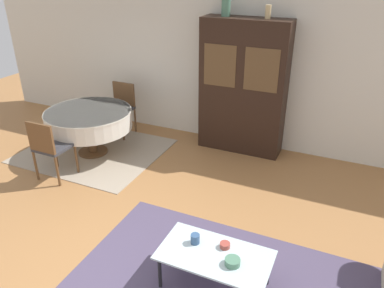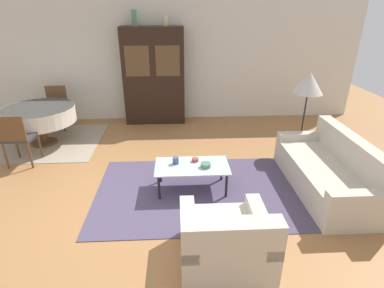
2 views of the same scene
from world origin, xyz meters
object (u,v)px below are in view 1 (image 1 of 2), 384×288
object	(u,v)px
dining_table	(89,120)
bowl	(232,262)
display_cabinet	(243,88)
vase_tall	(226,5)
dining_chair_near	(49,146)
bowl_small	(225,245)
vase_short	(268,12)
dining_chair_far	(121,105)
coffee_table	(215,257)
cup	(195,239)

from	to	relation	value
dining_table	bowl	size ratio (longest dim) A/B	9.54
display_cabinet	vase_tall	distance (m)	1.28
dining_chair_near	vase_tall	world-z (taller)	vase_tall
bowl_small	vase_short	bearing A→B (deg)	98.96
dining_table	dining_chair_far	bearing A→B (deg)	90.00
dining_table	vase_tall	distance (m)	2.77
dining_chair_near	vase_tall	bearing A→B (deg)	48.76
coffee_table	display_cabinet	size ratio (longest dim) A/B	0.50
vase_tall	dining_chair_far	bearing A→B (deg)	-170.96
dining_chair_near	display_cabinet	bearing A→B (deg)	43.89
dining_table	vase_short	xyz separation A→B (m)	(2.48, 1.19, 1.64)
display_cabinet	dining_chair_far	distance (m)	2.26
dining_chair_near	dining_chair_far	size ratio (longest dim) A/B	1.00
cup	vase_short	size ratio (longest dim) A/B	0.52
display_cabinet	coffee_table	bearing A→B (deg)	-76.92
cup	vase_short	distance (m)	3.45
coffee_table	dining_chair_far	bearing A→B (deg)	136.54
dining_table	bowl_small	size ratio (longest dim) A/B	13.62
coffee_table	display_cabinet	distance (m)	3.18
cup	dining_chair_far	bearing A→B (deg)	134.83
bowl	vase_short	size ratio (longest dim) A/B	0.76
dining_chair_near	cup	distance (m)	2.78
dining_chair_far	cup	xyz separation A→B (m)	(2.64, -2.66, -0.09)
display_cabinet	cup	size ratio (longest dim) A/B	21.77
coffee_table	vase_tall	xyz separation A→B (m)	(-1.04, 3.02, 1.93)
bowl_small	vase_short	xyz separation A→B (m)	(-0.46, 2.89, 1.81)
coffee_table	dining_chair_far	size ratio (longest dim) A/B	1.17
cup	vase_tall	distance (m)	3.58
dining_table	bowl	distance (m)	3.61
coffee_table	dining_chair_near	xyz separation A→B (m)	(-2.88, 0.93, 0.18)
dining_table	dining_chair_far	size ratio (longest dim) A/B	1.49
bowl_small	vase_tall	distance (m)	3.62
dining_chair_far	bowl	world-z (taller)	dining_chair_far
dining_chair_far	vase_tall	size ratio (longest dim) A/B	2.91
dining_table	bowl	world-z (taller)	dining_table
bowl	vase_short	distance (m)	3.62
display_cabinet	dining_table	distance (m)	2.53
dining_chair_far	bowl	bearing A→B (deg)	137.79
vase_tall	vase_short	xyz separation A→B (m)	(0.64, -0.00, -0.06)
display_cabinet	cup	world-z (taller)	display_cabinet
display_cabinet	dining_chair_near	bearing A→B (deg)	-136.11
display_cabinet	dining_chair_near	xyz separation A→B (m)	(-2.18, -2.10, -0.53)
bowl	display_cabinet	bearing A→B (deg)	106.21
vase_tall	vase_short	bearing A→B (deg)	-0.00
display_cabinet	vase_tall	size ratio (longest dim) A/B	6.78
dining_table	dining_chair_near	size ratio (longest dim) A/B	1.49
display_cabinet	dining_chair_far	xyz separation A→B (m)	(-2.18, -0.29, -0.53)
display_cabinet	dining_chair_near	size ratio (longest dim) A/B	2.33
dining_chair_far	vase_tall	distance (m)	2.56
vase_tall	dining_chair_near	bearing A→B (deg)	-131.24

